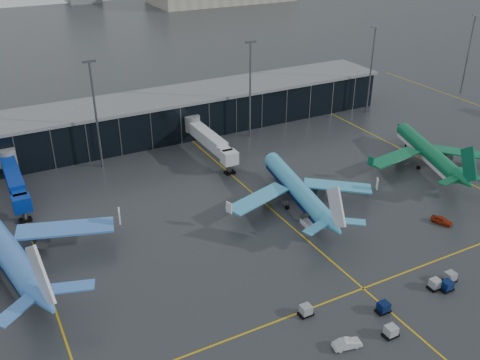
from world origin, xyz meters
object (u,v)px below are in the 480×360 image
service_van_red (442,220)px  service_van_white (347,344)px  baggage_carts (404,299)px  airliner_klm_near (297,178)px  airliner_aer_lingus (429,143)px  mobile_airstair (309,222)px

service_van_red → service_van_white: service_van_white is taller
baggage_carts → service_van_red: (23.24, 14.21, -0.06)m
airliner_klm_near → baggage_carts: bearing=-84.2°
airliner_aer_lingus → service_van_red: bearing=-109.0°
service_van_red → mobile_airstair: bearing=131.9°
service_van_white → mobile_airstair: bearing=-14.1°
airliner_klm_near → baggage_carts: 34.89m
airliner_klm_near → mobile_airstair: airliner_klm_near is taller
baggage_carts → mobile_airstair: (0.03, 25.81, 0.01)m
service_van_red → airliner_klm_near: bearing=114.1°
baggage_carts → mobile_airstair: size_ratio=8.06×
airliner_aer_lingus → service_van_white: bearing=-124.6°
baggage_carts → mobile_airstair: bearing=89.9°
baggage_carts → service_van_red: size_ratio=6.80×
service_van_red → service_van_white: size_ratio=0.96×
baggage_carts → service_van_white: 14.12m
airliner_klm_near → baggage_carts: (-2.59, -34.42, -5.07)m
baggage_carts → service_van_white: bearing=-165.9°
airliner_klm_near → service_van_red: (20.65, -20.21, -5.13)m
service_van_red → service_van_white: (-36.93, -17.65, 0.00)m
airliner_klm_near → airliner_aer_lingus: size_ratio=1.00×
airliner_aer_lingus → service_van_red: airliner_aer_lingus is taller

